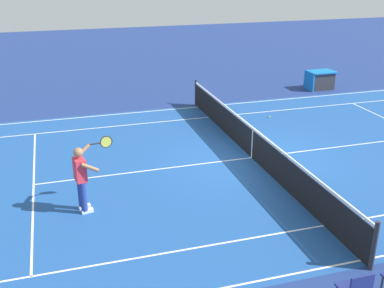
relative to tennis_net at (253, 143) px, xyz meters
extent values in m
plane|color=navy|center=(0.00, 0.00, -0.49)|extent=(60.00, 60.00, 0.00)
cube|color=#1E4C93|center=(0.00, 0.00, -0.49)|extent=(24.20, 11.40, 0.00)
cube|color=white|center=(0.00, -5.50, -0.49)|extent=(23.80, 0.05, 0.01)
cube|color=white|center=(0.00, 5.50, -0.49)|extent=(23.80, 0.05, 0.01)
cube|color=white|center=(0.00, -4.11, -0.49)|extent=(23.80, 0.05, 0.01)
cube|color=white|center=(0.00, 4.11, -0.49)|extent=(23.80, 0.05, 0.01)
cube|color=white|center=(6.40, 0.00, -0.49)|extent=(0.05, 8.22, 0.01)
cube|color=white|center=(0.00, 0.00, -0.49)|extent=(12.80, 0.05, 0.01)
cylinder|color=#2D2D33|center=(0.00, -5.80, 0.05)|extent=(0.10, 0.10, 1.08)
cylinder|color=#2D2D33|center=(0.00, 5.80, 0.05)|extent=(0.10, 0.10, 1.08)
cube|color=black|center=(0.00, 0.00, -0.05)|extent=(0.02, 11.60, 0.88)
cube|color=white|center=(0.00, 0.00, 0.46)|extent=(0.04, 11.60, 0.06)
cube|color=white|center=(0.00, 0.00, -0.05)|extent=(0.04, 0.06, 0.88)
cylinder|color=navy|center=(5.19, 1.95, -0.04)|extent=(0.15, 0.15, 0.74)
cube|color=white|center=(5.14, 1.94, -0.45)|extent=(0.30, 0.16, 0.09)
cylinder|color=navy|center=(5.24, 1.71, -0.04)|extent=(0.15, 0.15, 0.74)
cube|color=white|center=(5.18, 1.70, -0.45)|extent=(0.30, 0.16, 0.09)
cube|color=#E03342|center=(5.22, 1.83, 0.61)|extent=(0.31, 0.42, 0.56)
sphere|color=#9E704C|center=(5.22, 1.83, 1.04)|extent=(0.23, 0.23, 0.23)
cylinder|color=#9E704C|center=(4.99, 2.07, 0.74)|extent=(0.42, 0.15, 0.26)
cylinder|color=#9E704C|center=(5.10, 1.52, 0.94)|extent=(0.41, 0.28, 0.30)
cylinder|color=#232326|center=(4.80, 1.40, 1.05)|extent=(0.28, 0.09, 0.04)
torus|color=#232326|center=(4.51, 1.35, 1.05)|extent=(0.31, 0.08, 0.31)
cylinder|color=#C6D84C|center=(4.51, 1.35, 1.05)|extent=(0.27, 0.06, 0.27)
sphere|color=#CCE01E|center=(-2.21, -3.41, -0.46)|extent=(0.07, 0.07, 0.07)
cylinder|color=#38383D|center=(0.33, 6.52, -0.27)|extent=(0.04, 0.04, 0.44)
cube|color=navy|center=(1.09, 6.90, 0.19)|extent=(0.44, 0.04, 0.40)
cube|color=#2D2D33|center=(-6.32, -6.59, -0.09)|extent=(1.10, 0.70, 0.80)
cube|color=blue|center=(-6.32, -6.59, 0.33)|extent=(1.24, 0.84, 0.06)
cube|color=blue|center=(-5.72, -6.59, -0.07)|extent=(0.06, 0.84, 0.84)
camera|label=1|loc=(5.58, 12.14, 5.21)|focal=43.93mm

